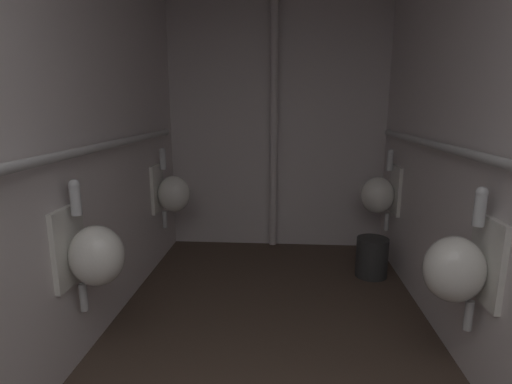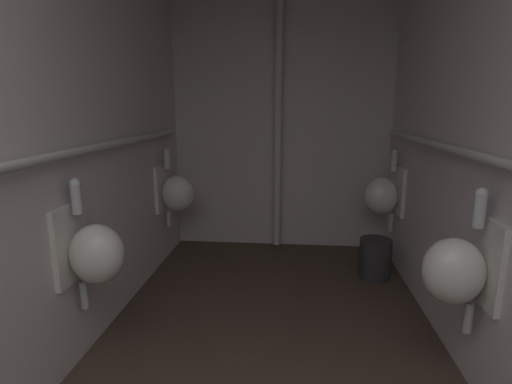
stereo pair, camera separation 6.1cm
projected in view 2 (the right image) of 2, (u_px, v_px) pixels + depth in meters
The scene contains 11 objects.
floor at pixel (265, 382), 2.22m from camera, with size 2.33×4.46×0.08m, color #47382D.
wall_left at pixel (45, 130), 2.03m from camera, with size 0.06×4.46×2.72m, color silver.
wall_back at pixel (281, 117), 4.06m from camera, with size 2.33×0.06×2.72m, color silver.
urinal_left_mid at pixel (93, 252), 2.19m from camera, with size 0.32×0.30×0.76m.
urinal_left_far at pixel (175, 192), 3.69m from camera, with size 0.32×0.30×0.76m.
urinal_right_mid at pixel (458, 269), 1.96m from camera, with size 0.32×0.30×0.76m.
urinal_right_far at pixel (384, 195), 3.59m from camera, with size 0.32×0.30×0.76m.
supply_pipe_left at pixel (62, 155), 2.03m from camera, with size 0.06×3.67×0.06m.
supply_pipe_right at pixel (488, 160), 1.86m from camera, with size 0.06×3.77×0.06m.
standpipe_back_wall at pixel (278, 118), 3.96m from camera, with size 0.08×0.08×2.67m, color silver.
waste_bin at pixel (375, 258), 3.46m from camera, with size 0.27×0.27×0.35m, color #2D2D2D.
Camera 2 is at (0.14, 0.23, 1.48)m, focal length 27.78 mm.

